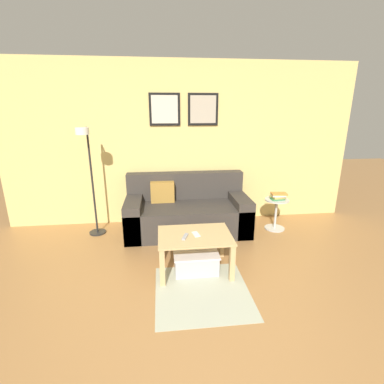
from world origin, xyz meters
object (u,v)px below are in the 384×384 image
couch (187,212)px  storage_bin (195,260)px  cell_phone (196,234)px  side_table (276,211)px  book_stack (278,196)px  floor_lamp (89,169)px  remote_control (185,237)px  coffee_table (195,242)px

couch → storage_bin: size_ratio=3.56×
cell_phone → side_table: bearing=24.2°
book_stack → cell_phone: 1.71m
side_table → cell_phone: bearing=-144.1°
storage_bin → floor_lamp: floor_lamp is taller
remote_control → cell_phone: 0.14m
couch → cell_phone: 1.14m
storage_bin → remote_control: bearing=-152.9°
couch → floor_lamp: floor_lamp is taller
couch → storage_bin: (-0.01, -1.13, -0.18)m
coffee_table → cell_phone: 0.09m
coffee_table → remote_control: remote_control is taller
side_table → floor_lamp: bearing=179.4°
storage_bin → floor_lamp: (-1.37, 1.04, 0.90)m
couch → remote_control: couch is taller
storage_bin → floor_lamp: bearing=142.9°
couch → book_stack: (1.40, -0.14, 0.25)m
side_table → remote_control: (-1.52, -1.07, 0.17)m
couch → side_table: (1.39, -0.12, -0.00)m
couch → remote_control: bearing=-96.4°
couch → cell_phone: couch is taller
book_stack → couch: bearing=174.1°
couch → storage_bin: 1.14m
storage_bin → floor_lamp: size_ratio=0.32×
storage_bin → book_stack: 1.77m
storage_bin → book_stack: size_ratio=2.09×
coffee_table → cell_phone: cell_phone is taller
couch → coffee_table: (-0.02, -1.14, 0.07)m
cell_phone → storage_bin: bearing=138.4°
book_stack → floor_lamp: bearing=179.0°
remote_control → side_table: bearing=55.5°
storage_bin → cell_phone: bearing=-30.0°
floor_lamp → side_table: size_ratio=3.26×
storage_bin → cell_phone: cell_phone is taller
floor_lamp → book_stack: bearing=-1.0°
coffee_table → floor_lamp: bearing=142.5°
cell_phone → book_stack: bearing=23.6°
couch → coffee_table: size_ratio=2.20×
storage_bin → side_table: bearing=35.7°
book_stack → coffee_table: bearing=-144.9°
couch → book_stack: couch is taller
couch → side_table: 1.40m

